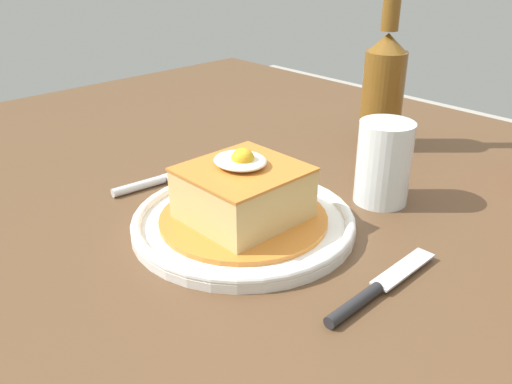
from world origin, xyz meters
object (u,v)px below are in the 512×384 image
Objects in this scene: knife at (369,294)px; beer_bottle_amber at (386,85)px; drinking_glass at (383,168)px; main_plate at (243,221)px; fork at (153,182)px.

knife is 0.62× the size of beer_bottle_amber.
beer_bottle_amber is 0.21m from drinking_glass.
drinking_glass is (-0.11, 0.18, 0.04)m from knife.
beer_bottle_amber is at bearing 123.62° from knife.
beer_bottle_amber is (-0.05, 0.34, 0.09)m from main_plate.
knife is 0.42m from beer_bottle_amber.
beer_bottle_amber is at bearing 97.96° from main_plate.
drinking_glass is (0.24, 0.19, 0.04)m from fork.
knife is at bearing 1.07° from fork.
fork is (-0.17, -0.01, -0.00)m from main_plate.
drinking_glass is at bearing 122.32° from knife.
knife is 1.57× the size of drinking_glass.
beer_bottle_amber reaches higher than drinking_glass.
drinking_glass reaches higher than main_plate.
main_plate is 1.56× the size of knife.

